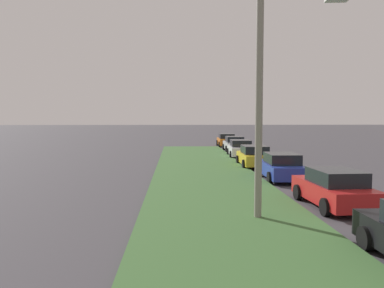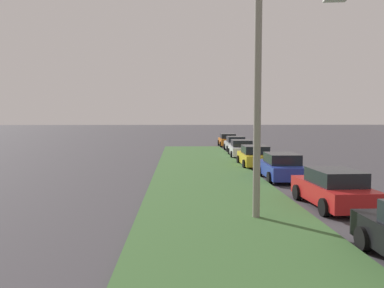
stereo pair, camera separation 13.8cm
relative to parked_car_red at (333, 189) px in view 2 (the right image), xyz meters
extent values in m
cube|color=#3D6633|center=(-1.25, 4.33, -0.66)|extent=(60.00, 6.00, 0.12)
cylinder|color=black|center=(-4.85, 1.15, -0.40)|extent=(0.64, 0.22, 0.64)
cube|color=red|center=(0.05, 0.00, -0.15)|extent=(4.38, 2.00, 0.70)
cube|color=black|center=(-0.15, -0.01, 0.48)|extent=(2.27, 1.70, 0.55)
cylinder|color=black|center=(1.36, 0.97, -0.40)|extent=(0.65, 0.25, 0.64)
cylinder|color=black|center=(1.44, -0.83, -0.40)|extent=(0.65, 0.25, 0.64)
cylinder|color=black|center=(-1.34, 0.84, -0.40)|extent=(0.65, 0.25, 0.64)
cylinder|color=black|center=(-1.26, -0.96, -0.40)|extent=(0.65, 0.25, 0.64)
cube|color=#23389E|center=(6.49, 0.30, -0.15)|extent=(4.33, 1.87, 0.70)
cube|color=black|center=(6.29, 0.31, 0.48)|extent=(2.23, 1.64, 0.55)
cylinder|color=black|center=(7.85, 1.18, -0.40)|extent=(0.64, 0.23, 0.64)
cylinder|color=black|center=(7.83, -0.62, -0.40)|extent=(0.64, 0.23, 0.64)
cylinder|color=black|center=(5.15, 1.22, -0.40)|extent=(0.64, 0.23, 0.64)
cylinder|color=black|center=(5.13, -0.57, -0.40)|extent=(0.64, 0.23, 0.64)
cube|color=gold|center=(12.11, 0.66, -0.15)|extent=(4.32, 1.85, 0.70)
cube|color=black|center=(11.91, 0.66, 0.48)|extent=(2.22, 1.62, 0.55)
cylinder|color=black|center=(13.47, 1.55, -0.40)|extent=(0.64, 0.23, 0.64)
cylinder|color=black|center=(13.45, -0.25, -0.40)|extent=(0.64, 0.23, 0.64)
cylinder|color=black|center=(10.77, 1.58, -0.40)|extent=(0.64, 0.23, 0.64)
cylinder|color=black|center=(10.75, -0.22, -0.40)|extent=(0.64, 0.23, 0.64)
cube|color=silver|center=(18.46, 0.56, -0.15)|extent=(4.38, 2.00, 0.70)
cube|color=black|center=(18.26, 0.57, 0.48)|extent=(2.27, 1.70, 0.55)
cylinder|color=black|center=(19.85, 1.40, -0.40)|extent=(0.65, 0.25, 0.64)
cylinder|color=black|center=(19.77, -0.40, -0.40)|extent=(0.65, 0.25, 0.64)
cylinder|color=black|center=(17.16, 1.53, -0.40)|extent=(0.65, 0.25, 0.64)
cylinder|color=black|center=(17.07, -0.27, -0.40)|extent=(0.65, 0.25, 0.64)
cube|color=#B2B5BA|center=(24.13, 0.24, -0.15)|extent=(4.33, 1.87, 0.70)
cube|color=black|center=(23.93, 0.24, 0.48)|extent=(2.23, 1.64, 0.55)
cylinder|color=black|center=(25.50, 1.12, -0.40)|extent=(0.64, 0.23, 0.64)
cylinder|color=black|center=(25.47, -0.68, -0.40)|extent=(0.64, 0.23, 0.64)
cylinder|color=black|center=(22.80, 1.16, -0.40)|extent=(0.64, 0.23, 0.64)
cylinder|color=black|center=(22.77, -0.64, -0.40)|extent=(0.64, 0.23, 0.64)
cube|color=orange|center=(30.14, 0.25, -0.15)|extent=(4.33, 1.88, 0.70)
cube|color=black|center=(29.94, 0.25, 0.48)|extent=(2.23, 1.64, 0.55)
cylinder|color=black|center=(31.51, 1.12, -0.40)|extent=(0.64, 0.23, 0.64)
cylinder|color=black|center=(31.47, -0.68, -0.40)|extent=(0.64, 0.23, 0.64)
cylinder|color=black|center=(28.81, 1.17, -0.40)|extent=(0.64, 0.23, 0.64)
cylinder|color=black|center=(28.77, -0.63, -0.40)|extent=(0.64, 0.23, 0.64)
cylinder|color=gray|center=(-1.78, 3.32, 3.03)|extent=(0.24, 0.24, 7.50)
camera|label=1|loc=(-14.62, 6.06, 2.78)|focal=36.78mm
camera|label=2|loc=(-14.63, 5.92, 2.78)|focal=36.78mm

